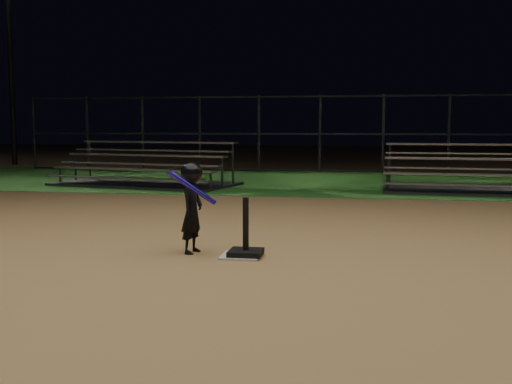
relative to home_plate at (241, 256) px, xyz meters
name	(u,v)px	position (x,y,z in m)	size (l,w,h in m)	color
ground	(241,257)	(0.00, 0.00, -0.01)	(80.00, 80.00, 0.00)	#997545
grass_strip	(312,181)	(0.00, 10.00, -0.01)	(60.00, 8.00, 0.01)	#235A1D
home_plate	(241,256)	(0.00, 0.00, 0.00)	(0.45, 0.45, 0.02)	beige
batting_tee	(246,245)	(0.05, -0.01, 0.13)	(0.38, 0.38, 0.67)	black
child_batter	(192,205)	(-0.62, 0.11, 0.57)	(0.53, 0.50, 1.09)	black
bleacher_left	(144,177)	(-4.10, 7.93, 0.22)	(4.89, 3.12, 1.11)	#B6B6BB
bleacher_right	(485,183)	(4.12, 7.71, 0.21)	(4.63, 2.52, 1.10)	#AAA9AE
backstop_fence	(320,134)	(0.00, 13.00, 1.24)	(20.08, 0.08, 2.50)	#38383D
light_pole_left	(9,35)	(-12.00, 14.94, 4.93)	(0.90, 0.53, 8.30)	#2D2D30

